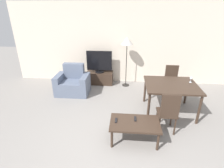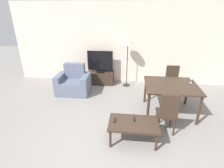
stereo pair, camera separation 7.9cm
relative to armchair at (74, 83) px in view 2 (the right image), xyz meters
The scene contains 13 objects.
ground_plane 2.93m from the armchair, 57.42° to the right, with size 18.00×18.00×0.00m, color gray.
wall_back 2.19m from the armchair, 35.44° to the left, with size 7.80×0.06×2.70m.
armchair is the anchor object (origin of this frame).
tv_stand 1.09m from the armchair, 48.90° to the left, with size 0.91×0.45×0.42m.
tv 1.19m from the armchair, 48.82° to the left, with size 0.86×0.30×0.75m.
coffee_table 2.73m from the armchair, 47.35° to the right, with size 0.98×0.59×0.43m.
dining_table 2.91m from the armchair, 17.16° to the right, with size 1.25×1.08×0.77m.
dining_chair_near 3.06m from the armchair, 33.88° to the right, with size 0.40×0.40×0.96m.
dining_chair_far 2.98m from the armchair, ahead, with size 0.40×0.40×0.96m.
floor_lamp 2.12m from the armchair, 23.57° to the left, with size 0.39×0.39×1.65m.
remote_primary 2.48m from the armchair, 53.35° to the right, with size 0.04×0.15×0.02m.
remote_secondary 2.66m from the armchair, 45.63° to the right, with size 0.04×0.15×0.02m.
wine_glass_left 3.37m from the armchair, 12.03° to the right, with size 0.07×0.07×0.15m.
Camera 2 is at (0.15, -2.40, 2.50)m, focal length 28.00 mm.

